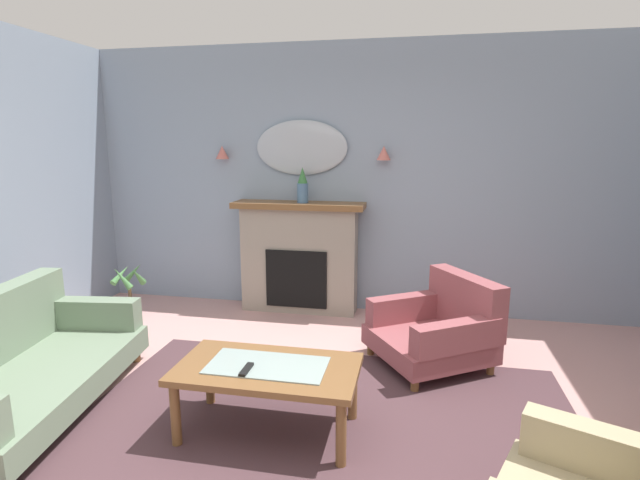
# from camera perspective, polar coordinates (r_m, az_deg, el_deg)

# --- Properties ---
(floor) EXTENTS (6.86, 6.18, 0.10)m
(floor) POSITION_cam_1_polar(r_m,az_deg,el_deg) (3.04, -0.74, -25.15)
(floor) COLOR #C6938E
(floor) RESTS_ON ground
(wall_back) EXTENTS (6.86, 0.10, 2.75)m
(wall_back) POSITION_cam_1_polar(r_m,az_deg,el_deg) (5.07, 5.49, 6.97)
(wall_back) COLOR #8C9EB2
(wall_back) RESTS_ON ground
(patterned_rug) EXTENTS (3.20, 2.40, 0.01)m
(patterned_rug) POSITION_cam_1_polar(r_m,az_deg,el_deg) (3.17, 0.07, -22.23)
(patterned_rug) COLOR #4C3338
(patterned_rug) RESTS_ON ground
(fireplace) EXTENTS (1.36, 0.36, 1.16)m
(fireplace) POSITION_cam_1_polar(r_m,az_deg,el_deg) (5.10, -2.47, -2.15)
(fireplace) COLOR gray
(fireplace) RESTS_ON ground
(mantel_vase_right) EXTENTS (0.11, 0.11, 0.36)m
(mantel_vase_right) POSITION_cam_1_polar(r_m,az_deg,el_deg) (4.94, -2.06, 6.33)
(mantel_vase_right) COLOR #4C7093
(mantel_vase_right) RESTS_ON fireplace
(wall_mirror) EXTENTS (0.96, 0.06, 0.56)m
(wall_mirror) POSITION_cam_1_polar(r_m,az_deg,el_deg) (5.09, -2.20, 10.79)
(wall_mirror) COLOR #B2BCC6
(wall_sconce_left) EXTENTS (0.14, 0.14, 0.14)m
(wall_sconce_left) POSITION_cam_1_polar(r_m,az_deg,el_deg) (5.31, -11.42, 10.06)
(wall_sconce_left) COLOR #D17066
(wall_sconce_right) EXTENTS (0.14, 0.14, 0.14)m
(wall_sconce_right) POSITION_cam_1_polar(r_m,az_deg,el_deg) (4.92, 7.50, 10.10)
(wall_sconce_right) COLOR #D17066
(coffee_table) EXTENTS (1.10, 0.60, 0.45)m
(coffee_table) POSITION_cam_1_polar(r_m,az_deg,el_deg) (3.06, -6.19, -15.42)
(coffee_table) COLOR brown
(coffee_table) RESTS_ON ground
(tv_remote) EXTENTS (0.04, 0.16, 0.02)m
(tv_remote) POSITION_cam_1_polar(r_m,az_deg,el_deg) (2.98, -8.65, -14.86)
(tv_remote) COLOR black
(tv_remote) RESTS_ON coffee_table
(floral_couch) EXTENTS (1.08, 1.81, 0.76)m
(floral_couch) POSITION_cam_1_polar(r_m,az_deg,el_deg) (3.86, -32.15, -12.36)
(floral_couch) COLOR gray
(floral_couch) RESTS_ON ground
(armchair_in_corner) EXTENTS (1.12, 1.12, 0.71)m
(armchair_in_corner) POSITION_cam_1_polar(r_m,az_deg,el_deg) (4.08, 13.81, -9.88)
(armchair_in_corner) COLOR #934C51
(armchair_in_corner) RESTS_ON ground
(potted_plant_small_fern) EXTENTS (0.30, 0.29, 0.56)m
(potted_plant_small_fern) POSITION_cam_1_polar(r_m,az_deg,el_deg) (5.36, -21.43, -5.82)
(potted_plant_small_fern) COLOR #474C56
(potted_plant_small_fern) RESTS_ON ground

